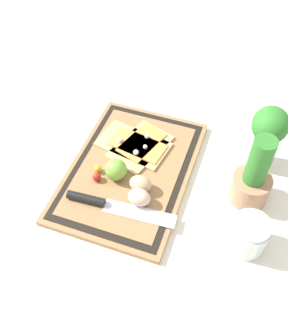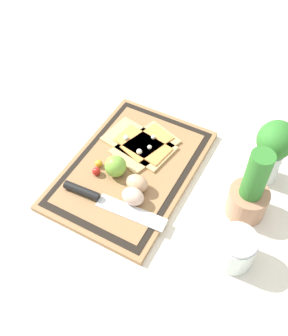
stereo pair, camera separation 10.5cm
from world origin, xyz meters
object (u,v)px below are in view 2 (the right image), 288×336
(egg_brown, at_px, (137,183))
(sauce_jar, at_px, (235,250))
(lime, at_px, (116,166))
(cherry_tomato_red, at_px, (96,171))
(herb_pot, at_px, (250,194))
(herb_glass, at_px, (273,148))
(egg_pink, at_px, (133,196))
(knife, at_px, (97,197))
(pizza_slice_far, at_px, (145,145))
(pizza_slice_near, at_px, (139,144))
(cherry_tomato_yellow, at_px, (99,163))

(egg_brown, xyz_separation_m, sauce_jar, (0.06, 0.29, -0.00))
(lime, distance_m, cherry_tomato_red, 0.06)
(herb_pot, bearing_deg, cherry_tomato_red, -76.68)
(sauce_jar, bearing_deg, herb_glass, -177.40)
(egg_pink, distance_m, cherry_tomato_red, 0.13)
(cherry_tomato_red, height_order, sauce_jar, sauce_jar)
(lime, bearing_deg, knife, 0.83)
(egg_brown, xyz_separation_m, egg_pink, (0.04, 0.01, 0.00))
(knife, bearing_deg, pizza_slice_far, 174.57)
(cherry_tomato_red, bearing_deg, sauce_jar, 83.38)
(lime, xyz_separation_m, cherry_tomato_red, (0.03, -0.04, -0.02))
(knife, xyz_separation_m, sauce_jar, (-0.02, 0.36, 0.01))
(pizza_slice_near, xyz_separation_m, herb_pot, (0.06, 0.34, 0.05))
(herb_pot, relative_size, sauce_jar, 2.35)
(cherry_tomato_yellow, height_order, sauce_jar, sauce_jar)
(knife, bearing_deg, cherry_tomato_red, -146.28)
(pizza_slice_far, relative_size, herb_glass, 1.07)
(pizza_slice_near, height_order, egg_brown, egg_brown)
(sauce_jar, xyz_separation_m, herb_glass, (-0.27, -0.01, 0.08))
(cherry_tomato_red, relative_size, herb_glass, 0.12)
(pizza_slice_far, height_order, herb_glass, herb_glass)
(egg_pink, height_order, cherry_tomato_yellow, egg_pink)
(cherry_tomato_yellow, xyz_separation_m, sauce_jar, (0.07, 0.42, 0.01))
(sauce_jar, relative_size, herb_glass, 0.48)
(cherry_tomato_yellow, bearing_deg, sauce_jar, 79.92)
(cherry_tomato_red, distance_m, sauce_jar, 0.41)
(pizza_slice_far, xyz_separation_m, lime, (0.12, -0.02, 0.02))
(egg_pink, bearing_deg, cherry_tomato_yellow, -112.24)
(herb_pot, bearing_deg, lime, -79.42)
(lime, xyz_separation_m, cherry_tomato_yellow, (0.00, -0.05, -0.02))
(egg_brown, relative_size, egg_pink, 1.00)
(knife, bearing_deg, pizza_slice_near, 179.01)
(egg_pink, distance_m, herb_glass, 0.38)
(pizza_slice_far, relative_size, cherry_tomato_red, 9.08)
(lime, relative_size, sauce_jar, 0.63)
(sauce_jar, height_order, herb_glass, herb_glass)
(pizza_slice_near, bearing_deg, cherry_tomato_red, -18.49)
(pizza_slice_near, bearing_deg, herb_pot, 80.51)
(cherry_tomato_yellow, distance_m, herb_glass, 0.46)
(pizza_slice_near, height_order, herb_glass, herb_glass)
(pizza_slice_near, height_order, egg_pink, egg_pink)
(pizza_slice_near, distance_m, pizza_slice_far, 0.02)
(egg_brown, height_order, cherry_tomato_red, egg_brown)
(knife, relative_size, egg_pink, 4.82)
(egg_pink, distance_m, herb_pot, 0.29)
(knife, xyz_separation_m, cherry_tomato_yellow, (-0.10, -0.06, 0.00))
(pizza_slice_far, distance_m, egg_pink, 0.19)
(egg_brown, xyz_separation_m, lime, (-0.02, -0.08, 0.01))
(lime, bearing_deg, sauce_jar, 78.33)
(cherry_tomato_yellow, height_order, herb_pot, herb_pot)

